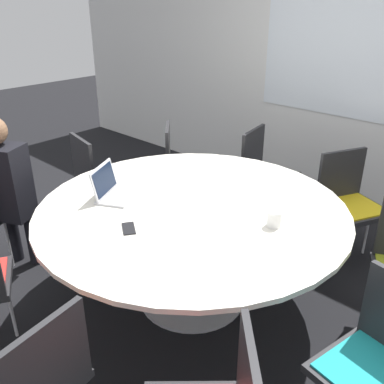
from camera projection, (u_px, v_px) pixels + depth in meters
The scene contains 13 objects.
ground_plane at pixel (192, 297), 3.04m from camera, with size 16.00×16.00×0.00m, color black.
wall_back at pixel (352, 67), 3.87m from camera, with size 8.00×0.07×2.70m.
conference_table at pixel (192, 219), 2.77m from camera, with size 1.98×1.98×0.73m.
chair_2 at pixel (30, 380), 1.76m from camera, with size 0.49×0.51×0.86m.
chair_4 at pixel (384, 359), 1.87m from camera, with size 0.51×0.50×0.86m.
chair_6 at pixel (349, 197), 3.33m from camera, with size 0.57×0.58×0.86m.
chair_7 at pixel (265, 168), 3.89m from camera, with size 0.50×0.51×0.86m.
chair_8 at pixel (182, 161), 4.04m from camera, with size 0.61×0.61×0.86m.
chair_9 at pixel (98, 173), 3.79m from camera, with size 0.52×0.50×0.86m.
person_0 at pixel (5, 184), 3.09m from camera, with size 0.42×0.36×1.21m.
laptop at pixel (112, 189), 2.84m from camera, with size 0.34×0.37×0.21m.
coffee_cup at pixel (274, 219), 2.48m from camera, with size 0.09×0.09×0.10m.
cell_phone at pixel (129, 228), 2.47m from camera, with size 0.16×0.14×0.01m.
Camera 1 is at (1.67, -1.78, 1.96)m, focal length 40.00 mm.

